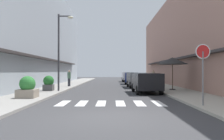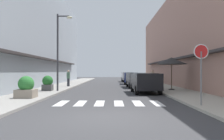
% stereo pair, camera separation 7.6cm
% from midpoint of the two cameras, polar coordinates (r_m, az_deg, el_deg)
% --- Properties ---
extents(ground_plane, '(90.95, 90.95, 0.00)m').
position_cam_midpoint_polar(ground_plane, '(25.02, 0.02, -4.00)').
color(ground_plane, '#38383A').
extents(sidewalk_left, '(2.89, 57.88, 0.12)m').
position_cam_midpoint_polar(sidewalk_left, '(25.54, -11.44, -3.79)').
color(sidewalk_left, gray).
rests_on(sidewalk_left, ground_plane).
extents(sidewalk_right, '(2.89, 57.88, 0.12)m').
position_cam_midpoint_polar(sidewalk_right, '(25.50, 11.51, -3.79)').
color(sidewalk_right, '#ADA899').
rests_on(sidewalk_right, ground_plane).
extents(building_row_left, '(5.50, 39.21, 11.55)m').
position_cam_midpoint_polar(building_row_left, '(27.90, -19.01, 8.28)').
color(building_row_left, '#939EA8').
rests_on(building_row_left, ground_plane).
extents(building_row_right, '(5.50, 39.21, 10.01)m').
position_cam_midpoint_polar(building_row_right, '(27.73, 19.13, 6.72)').
color(building_row_right, '#A87A6B').
rests_on(building_row_right, ground_plane).
extents(crosswalk, '(5.20, 2.20, 0.01)m').
position_cam_midpoint_polar(crosswalk, '(12.18, -0.22, -7.82)').
color(crosswalk, silver).
rests_on(crosswalk, ground_plane).
extents(parked_car_near, '(1.90, 4.11, 1.47)m').
position_cam_midpoint_polar(parked_car_near, '(17.95, 8.18, -2.49)').
color(parked_car_near, black).
rests_on(parked_car_near, ground_plane).
extents(parked_car_mid, '(1.92, 4.32, 1.47)m').
position_cam_midpoint_polar(parked_car_mid, '(24.28, 6.10, -1.94)').
color(parked_car_mid, black).
rests_on(parked_car_mid, ground_plane).
extents(parked_car_far, '(1.96, 4.19, 1.47)m').
position_cam_midpoint_polar(parked_car_far, '(30.58, 4.90, -1.62)').
color(parked_car_far, navy).
rests_on(parked_car_far, ground_plane).
extents(parked_car_distant, '(1.89, 3.98, 1.47)m').
position_cam_midpoint_polar(parked_car_distant, '(37.53, 4.03, -1.39)').
color(parked_car_distant, silver).
rests_on(parked_car_distant, ground_plane).
extents(round_street_sign, '(0.65, 0.07, 2.66)m').
position_cam_midpoint_polar(round_street_sign, '(11.22, 20.65, 2.58)').
color(round_street_sign, slate).
rests_on(round_street_sign, sidewalk_right).
extents(street_lamp, '(1.19, 0.28, 5.85)m').
position_cam_midpoint_polar(street_lamp, '(19.01, -11.76, 5.90)').
color(street_lamp, '#38383D').
rests_on(street_lamp, sidewalk_left).
extents(cafe_umbrella, '(2.48, 2.48, 2.61)m').
position_cam_midpoint_polar(cafe_umbrella, '(20.15, 14.17, 2.07)').
color(cafe_umbrella, '#262626').
rests_on(cafe_umbrella, sidewalk_right).
extents(planter_corner, '(1.03, 1.03, 1.22)m').
position_cam_midpoint_polar(planter_corner, '(14.42, -19.14, -3.98)').
color(planter_corner, gray).
rests_on(planter_corner, sidewalk_left).
extents(planter_midblock, '(0.81, 0.81, 1.16)m').
position_cam_midpoint_polar(planter_midblock, '(19.36, -14.53, -2.97)').
color(planter_midblock, '#4C4C4C').
rests_on(planter_midblock, sidewalk_left).
extents(pedestrian_walking_near, '(0.34, 0.34, 1.61)m').
position_cam_midpoint_polar(pedestrian_walking_near, '(24.64, -9.88, -1.82)').
color(pedestrian_walking_near, '#282B33').
rests_on(pedestrian_walking_near, sidewalk_left).
extents(pedestrian_walking_far, '(0.34, 0.34, 1.64)m').
position_cam_midpoint_polar(pedestrian_walking_far, '(28.37, 9.80, -1.59)').
color(pedestrian_walking_far, '#282B33').
rests_on(pedestrian_walking_far, sidewalk_right).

